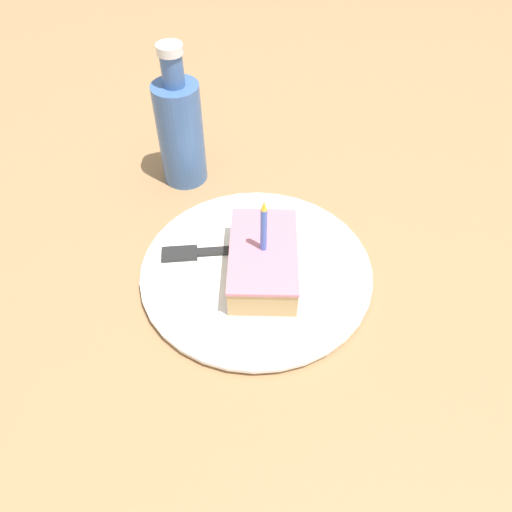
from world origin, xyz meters
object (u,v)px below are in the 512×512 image
bottle (180,130)px  cake_slice (260,262)px  fork (217,251)px  plate (256,270)px

bottle → cake_slice: bearing=119.7°
fork → bottle: bearing=-70.3°
cake_slice → fork: (0.06, -0.03, -0.02)m
cake_slice → fork: 0.07m
cake_slice → bottle: (0.12, -0.20, 0.05)m
fork → bottle: 0.19m
plate → cake_slice: 0.03m
plate → fork: (0.05, -0.02, 0.01)m
fork → bottle: (0.06, -0.17, 0.07)m
plate → cake_slice: size_ratio=2.10×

